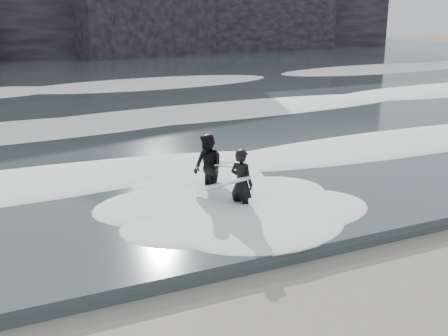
{
  "coord_description": "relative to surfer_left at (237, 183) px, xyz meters",
  "views": [
    {
      "loc": [
        -5.8,
        -5.01,
        4.71
      ],
      "look_at": [
        -0.42,
        6.27,
        1.0
      ],
      "focal_mm": 45.0,
      "sensor_mm": 36.0,
      "label": 1
    }
  ],
  "objects": [
    {
      "name": "surfer_right",
      "position": [
        -0.1,
        1.27,
        0.04
      ],
      "size": [
        1.1,
        2.16,
        1.67
      ],
      "color": "black",
      "rests_on": "ground"
    },
    {
      "name": "foam_mid",
      "position": [
        0.4,
        10.36,
        -0.39
      ],
      "size": [
        60.0,
        4.0,
        0.24
      ],
      "primitive_type": "ellipsoid",
      "color": "white",
      "rests_on": "sea"
    },
    {
      "name": "surfer_left",
      "position": [
        0.0,
        0.0,
        0.0
      ],
      "size": [
        1.27,
        2.03,
        1.6
      ],
      "color": "black",
      "rests_on": "ground"
    },
    {
      "name": "foam_far",
      "position": [
        0.4,
        19.36,
        -0.36
      ],
      "size": [
        60.0,
        4.8,
        0.3
      ],
      "primitive_type": "ellipsoid",
      "color": "white",
      "rests_on": "sea"
    },
    {
      "name": "foam_near",
      "position": [
        0.4,
        3.36,
        -0.41
      ],
      "size": [
        60.0,
        3.2,
        0.2
      ],
      "primitive_type": "ellipsoid",
      "color": "white",
      "rests_on": "sea"
    },
    {
      "name": "sea",
      "position": [
        0.4,
        23.36,
        -0.66
      ],
      "size": [
        90.0,
        52.0,
        0.3
      ],
      "primitive_type": "cube",
      "color": "#2F3A3D",
      "rests_on": "ground"
    }
  ]
}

